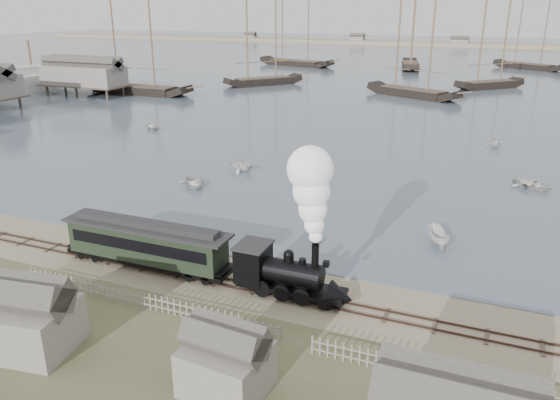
% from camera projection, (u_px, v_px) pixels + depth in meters
% --- Properties ---
extents(ground, '(600.00, 600.00, 0.00)m').
position_uv_depth(ground, '(280.00, 279.00, 38.87)').
color(ground, tan).
rests_on(ground, ground).
extents(harbor_water, '(600.00, 336.00, 0.06)m').
position_uv_depth(harbor_water, '(468.00, 62.00, 186.97)').
color(harbor_water, '#414E5D').
rests_on(harbor_water, ground).
extents(rail_track, '(120.00, 1.80, 0.16)m').
position_uv_depth(rail_track, '(269.00, 292.00, 37.12)').
color(rail_track, '#3E2A21').
rests_on(rail_track, ground).
extents(picket_fence_west, '(19.00, 0.10, 1.20)m').
position_uv_depth(picket_fence_west, '(146.00, 309.00, 35.10)').
color(picket_fence_west, gray).
rests_on(picket_fence_west, ground).
extents(picket_fence_east, '(15.00, 0.10, 1.20)m').
position_uv_depth(picket_fence_east, '(451.00, 387.00, 27.88)').
color(picket_fence_east, gray).
rests_on(picket_fence_east, ground).
extents(shed_left, '(5.00, 4.00, 4.10)m').
position_uv_depth(shed_left, '(32.00, 348.00, 31.12)').
color(shed_left, gray).
rests_on(shed_left, ground).
extents(shed_mid, '(4.00, 3.50, 3.60)m').
position_uv_depth(shed_mid, '(227.00, 390.00, 27.70)').
color(shed_mid, gray).
rests_on(shed_mid, ground).
extents(far_spit, '(500.00, 20.00, 1.80)m').
position_uv_depth(far_spit, '(481.00, 47.00, 256.68)').
color(far_spit, tan).
rests_on(far_spit, ground).
extents(locomotive, '(8.04, 3.00, 10.02)m').
position_uv_depth(locomotive, '(304.00, 235.00, 34.70)').
color(locomotive, black).
rests_on(locomotive, ground).
extents(passenger_coach, '(13.27, 2.56, 3.22)m').
position_uv_depth(passenger_coach, '(147.00, 242.00, 39.93)').
color(passenger_coach, black).
rests_on(passenger_coach, ground).
extents(beached_dinghy, '(4.20, 4.74, 0.81)m').
position_uv_depth(beached_dinghy, '(113.00, 240.00, 44.41)').
color(beached_dinghy, silver).
rests_on(beached_dinghy, ground).
extents(rowboat_0, '(4.86, 4.72, 0.82)m').
position_uv_depth(rowboat_0, '(194.00, 183.00, 58.55)').
color(rowboat_0, silver).
rests_on(rowboat_0, harbor_water).
extents(rowboat_1, '(2.85, 3.28, 1.71)m').
position_uv_depth(rowboat_1, '(241.00, 164.00, 63.75)').
color(rowboat_1, silver).
rests_on(rowboat_1, harbor_water).
extents(rowboat_2, '(3.62, 2.55, 1.31)m').
position_uv_depth(rowboat_2, '(438.00, 237.00, 44.19)').
color(rowboat_2, silver).
rests_on(rowboat_2, harbor_water).
extents(rowboat_3, '(4.73, 5.15, 0.87)m').
position_uv_depth(rowboat_3, '(533.00, 184.00, 57.88)').
color(rowboat_3, silver).
rests_on(rowboat_3, harbor_water).
extents(rowboat_6, '(4.65, 4.76, 0.81)m').
position_uv_depth(rowboat_6, '(152.00, 126.00, 85.95)').
color(rowboat_6, silver).
rests_on(rowboat_6, harbor_water).
extents(rowboat_7, '(3.14, 2.77, 1.56)m').
position_uv_depth(rowboat_7, '(496.00, 141.00, 74.61)').
color(rowboat_7, silver).
rests_on(rowboat_7, harbor_water).
extents(schooner_0, '(25.36, 6.14, 20.00)m').
position_uv_depth(schooner_0, '(135.00, 47.00, 116.61)').
color(schooner_0, black).
rests_on(schooner_0, harbor_water).
extents(schooner_1, '(16.01, 18.35, 20.00)m').
position_uv_depth(schooner_1, '(263.00, 42.00, 129.80)').
color(schooner_1, black).
rests_on(schooner_1, harbor_water).
extents(schooner_2, '(21.40, 13.81, 20.00)m').
position_uv_depth(schooner_2, '(416.00, 48.00, 112.61)').
color(schooner_2, black).
rests_on(schooner_2, harbor_water).
extents(schooner_3, '(15.61, 15.70, 20.00)m').
position_uv_depth(schooner_3, '(494.00, 44.00, 124.20)').
color(schooner_3, black).
rests_on(schooner_3, harbor_water).
extents(schooner_6, '(26.57, 12.10, 20.00)m').
position_uv_depth(schooner_6, '(296.00, 33.00, 172.14)').
color(schooner_6, black).
rests_on(schooner_6, harbor_water).
extents(schooner_7, '(9.57, 23.59, 20.00)m').
position_uv_depth(schooner_7, '(413.00, 35.00, 164.41)').
color(schooner_7, black).
rests_on(schooner_7, harbor_water).
extents(schooner_8, '(20.91, 15.17, 20.00)m').
position_uv_depth(schooner_8, '(533.00, 35.00, 162.47)').
color(schooner_8, black).
rests_on(schooner_8, harbor_water).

